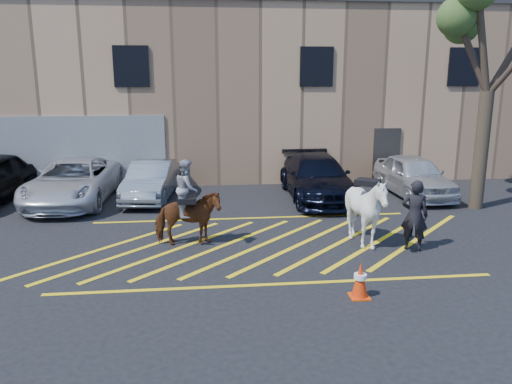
{
  "coord_description": "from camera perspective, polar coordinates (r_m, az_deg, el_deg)",
  "views": [
    {
      "loc": [
        -1.5,
        -12.45,
        4.3
      ],
      "look_at": [
        -0.1,
        0.2,
        1.3
      ],
      "focal_mm": 35.0,
      "sensor_mm": 36.0,
      "label": 1
    }
  ],
  "objects": [
    {
      "name": "car_white_suv",
      "position": [
        18.95,
        17.57,
        1.8
      ],
      "size": [
        1.84,
        4.37,
        1.48
      ],
      "primitive_type": "imported",
      "rotation": [
        0.0,
        0.0,
        0.02
      ],
      "color": "silver",
      "rests_on": "ground"
    },
    {
      "name": "ground",
      "position": [
        13.26,
        0.51,
        -5.66
      ],
      "size": [
        90.0,
        90.0,
        0.0
      ],
      "primitive_type": "plane",
      "color": "black",
      "rests_on": "ground"
    },
    {
      "name": "car_blue_suv",
      "position": [
        17.77,
        6.97,
        1.65
      ],
      "size": [
        2.17,
        5.21,
        1.5
      ],
      "primitive_type": "imported",
      "rotation": [
        0.0,
        0.0,
        -0.01
      ],
      "color": "black",
      "rests_on": "ground"
    },
    {
      "name": "traffic_cone",
      "position": [
        10.16,
        11.81,
        -9.81
      ],
      "size": [
        0.38,
        0.38,
        0.73
      ],
      "color": "#EB4409",
      "rests_on": "ground"
    },
    {
      "name": "mounted_bay",
      "position": [
        12.83,
        -7.84,
        -2.2
      ],
      "size": [
        1.7,
        0.78,
        2.24
      ],
      "color": "brown",
      "rests_on": "ground"
    },
    {
      "name": "hatching_zone",
      "position": [
        12.97,
        0.67,
        -6.07
      ],
      "size": [
        12.6,
        5.12,
        0.01
      ],
      "color": "yellow",
      "rests_on": "ground"
    },
    {
      "name": "tree",
      "position": [
        17.61,
        25.51,
        16.57
      ],
      "size": [
        3.99,
        4.37,
        7.31
      ],
      "color": "#453B2A",
      "rests_on": "ground"
    },
    {
      "name": "car_silver_sedan",
      "position": [
        17.94,
        -11.86,
        1.28
      ],
      "size": [
        1.86,
        4.18,
        1.33
      ],
      "primitive_type": "imported",
      "rotation": [
        0.0,
        0.0,
        -0.12
      ],
      "color": "gray",
      "rests_on": "ground"
    },
    {
      "name": "saddled_white",
      "position": [
        12.94,
        12.48,
        -2.07
      ],
      "size": [
        2.24,
        2.28,
        1.89
      ],
      "color": "silver",
      "rests_on": "ground"
    },
    {
      "name": "warehouse",
      "position": [
        24.5,
        -2.9,
        11.73
      ],
      "size": [
        32.42,
        10.2,
        7.3
      ],
      "color": "tan",
      "rests_on": "ground"
    },
    {
      "name": "handler",
      "position": [
        13.0,
        17.66,
        -2.55
      ],
      "size": [
        0.77,
        0.67,
        1.79
      ],
      "primitive_type": "imported",
      "rotation": [
        0.0,
        0.0,
        2.71
      ],
      "color": "black",
      "rests_on": "ground"
    },
    {
      "name": "car_white_pickup",
      "position": [
        18.16,
        -20.16,
        1.13
      ],
      "size": [
        2.7,
        5.43,
        1.48
      ],
      "primitive_type": "imported",
      "rotation": [
        0.0,
        0.0,
        -0.05
      ],
      "color": "silver",
      "rests_on": "ground"
    }
  ]
}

